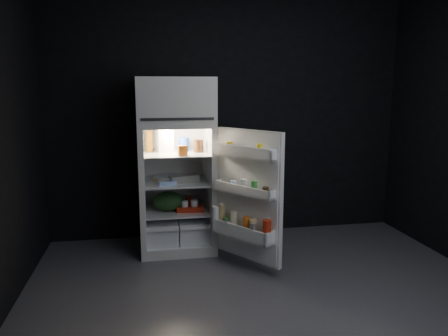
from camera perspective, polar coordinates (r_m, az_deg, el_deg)
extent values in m
cube|color=#4C4C51|center=(3.70, 5.87, -16.63)|extent=(4.00, 3.40, 0.00)
cube|color=black|center=(4.96, 0.64, 6.65)|extent=(4.00, 0.00, 2.70)
cube|color=black|center=(1.77, 22.29, -1.16)|extent=(4.00, 0.00, 2.70)
cube|color=silver|center=(4.75, -6.09, -9.65)|extent=(0.76, 0.70, 0.10)
cube|color=silver|center=(4.56, -10.70, -2.13)|extent=(0.05, 0.70, 1.20)
cube|color=silver|center=(4.61, -1.84, -1.81)|extent=(0.05, 0.70, 1.20)
cube|color=white|center=(4.89, -6.53, -1.16)|extent=(0.66, 0.05, 1.20)
cube|color=silver|center=(4.48, -6.40, 5.92)|extent=(0.76, 0.70, 0.06)
cube|color=silver|center=(4.47, -6.47, 8.99)|extent=(0.76, 0.70, 0.42)
cube|color=black|center=(4.12, -6.07, 6.37)|extent=(0.68, 0.01, 0.02)
cube|color=white|center=(4.54, -10.33, -2.18)|extent=(0.01, 0.65, 1.20)
cube|color=white|center=(4.58, -2.15, -1.89)|extent=(0.01, 0.65, 1.20)
cube|color=white|center=(4.46, -6.37, 5.46)|extent=(0.66, 0.65, 0.01)
cube|color=white|center=(4.71, -6.08, -9.14)|extent=(0.66, 0.65, 0.01)
cube|color=white|center=(4.49, -6.30, 1.95)|extent=(0.65, 0.63, 0.01)
cube|color=white|center=(4.54, -6.23, -1.80)|extent=(0.65, 0.63, 0.01)
cube|color=white|center=(4.62, -6.15, -5.44)|extent=(0.65, 0.63, 0.01)
cube|color=white|center=(4.68, -8.15, -7.80)|extent=(0.32, 0.59, 0.22)
cube|color=white|center=(4.71, -4.10, -7.63)|extent=(0.32, 0.59, 0.22)
cube|color=white|center=(4.35, -8.00, -8.01)|extent=(0.32, 0.02, 0.03)
cube|color=white|center=(4.37, -3.64, -7.82)|extent=(0.32, 0.02, 0.03)
cube|color=#FFE5B2|center=(4.41, -6.32, 5.13)|extent=(0.14, 0.14, 0.02)
cube|color=silver|center=(4.04, 3.24, -3.60)|extent=(0.48, 0.65, 1.22)
cube|color=white|center=(4.02, 2.97, -3.67)|extent=(0.42, 0.59, 1.18)
cube|color=white|center=(3.91, 2.61, 1.48)|extent=(0.46, 0.61, 0.02)
cube|color=white|center=(3.88, 2.27, 1.98)|extent=(0.41, 0.57, 0.10)
cube|color=white|center=(3.70, 6.41, 1.49)|extent=(0.09, 0.07, 0.10)
cube|color=white|center=(4.13, -0.78, 2.51)|extent=(0.09, 0.07, 0.10)
cube|color=white|center=(3.98, 2.53, -3.30)|extent=(0.47, 0.62, 0.02)
cube|color=white|center=(3.94, 2.14, -2.92)|extent=(0.41, 0.57, 0.09)
cube|color=white|center=(3.76, 6.26, -3.62)|extent=(0.09, 0.07, 0.09)
cube|color=white|center=(4.19, -0.81, -2.09)|extent=(0.09, 0.07, 0.09)
cube|color=white|center=(4.08, 2.29, -8.88)|extent=(0.50, 0.64, 0.02)
cube|color=white|center=(4.02, 1.71, -8.36)|extent=(0.41, 0.57, 0.13)
cube|color=white|center=(3.86, 5.96, -9.23)|extent=(0.13, 0.10, 0.13)
cube|color=white|center=(4.28, -0.99, -7.17)|extent=(0.13, 0.10, 0.13)
cube|color=white|center=(3.90, 2.63, 2.82)|extent=(0.45, 0.59, 0.02)
cylinder|color=yellow|center=(3.79, 4.64, 2.24)|extent=(0.08, 0.08, 0.12)
cylinder|color=beige|center=(3.88, 3.06, 2.15)|extent=(0.08, 0.08, 0.08)
cylinder|color=yellow|center=(4.03, 0.72, 2.67)|extent=(0.08, 0.08, 0.11)
cylinder|color=#321D0E|center=(3.80, 5.44, -3.15)|extent=(0.08, 0.08, 0.09)
cylinder|color=#338C33|center=(3.88, 3.96, -2.59)|extent=(0.07, 0.07, 0.12)
cylinder|color=silver|center=(3.96, 2.53, -2.30)|extent=(0.08, 0.08, 0.12)
cylinder|color=#8FAEDD|center=(4.04, 1.27, -2.27)|extent=(0.08, 0.08, 0.09)
cylinder|color=#A9230E|center=(3.86, 5.63, -8.27)|extent=(0.11, 0.11, 0.21)
cylinder|color=tan|center=(3.96, 3.81, -7.99)|extent=(0.09, 0.09, 0.18)
cylinder|color=#C45D17|center=(4.01, 2.94, -7.67)|extent=(0.09, 0.09, 0.19)
cylinder|color=beige|center=(4.11, 1.26, -7.07)|extent=(0.09, 0.09, 0.21)
cylinder|color=#338C33|center=(4.17, 0.46, -7.36)|extent=(0.09, 0.09, 0.13)
cylinder|color=tan|center=(4.21, -0.33, -6.36)|extent=(0.10, 0.10, 0.24)
cylinder|color=#BAB9BD|center=(3.91, 3.87, -8.35)|extent=(0.08, 0.08, 0.16)
cylinder|color=#BAB9BD|center=(4.12, 0.47, -7.66)|extent=(0.08, 0.08, 0.12)
cylinder|color=white|center=(4.21, -1.10, -6.50)|extent=(0.10, 0.10, 0.22)
cylinder|color=white|center=(4.17, -0.33, -4.79)|extent=(0.05, 0.05, 0.02)
cube|color=white|center=(4.55, -7.79, 3.63)|extent=(0.18, 0.18, 0.24)
cylinder|color=#1D3CA1|center=(4.59, -5.24, 3.11)|extent=(0.15, 0.15, 0.14)
cylinder|color=#321D0E|center=(4.49, -3.35, 2.90)|extent=(0.13, 0.13, 0.13)
cylinder|color=#B5751D|center=(4.57, -9.72, 3.48)|extent=(0.10, 0.10, 0.22)
cube|color=#C45D17|center=(4.27, -5.43, 2.29)|extent=(0.10, 0.08, 0.10)
cube|color=gray|center=(4.48, -5.23, -1.41)|extent=(0.32, 0.20, 0.07)
cylinder|color=tan|center=(4.59, -7.12, -1.36)|extent=(0.35, 0.35, 0.04)
cube|color=#8FAEDD|center=(4.37, -7.42, -1.97)|extent=(0.19, 0.12, 0.04)
cube|color=beige|center=(4.68, -4.32, -1.00)|extent=(0.13, 0.12, 0.05)
ellipsoid|color=#193815|center=(4.56, -7.24, -4.31)|extent=(0.42, 0.39, 0.20)
cube|color=#A9230E|center=(4.53, -4.40, -5.30)|extent=(0.29, 0.18, 0.05)
cylinder|color=#A9230E|center=(4.80, -4.69, -4.15)|extent=(0.07, 0.07, 0.09)
cylinder|color=#BAB9BD|center=(4.79, -3.68, -4.19)|extent=(0.09, 0.09, 0.09)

